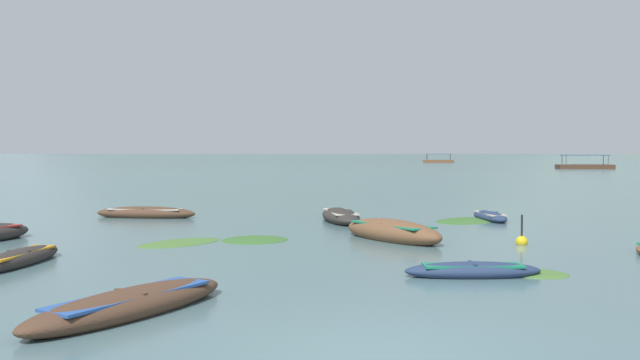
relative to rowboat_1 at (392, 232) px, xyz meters
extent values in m
plane|color=slate|center=(-2.09, 1488.24, -0.25)|extent=(6000.00, 6000.00, 0.00)
cone|color=slate|center=(-748.25, 2322.35, 226.55)|extent=(1955.03, 1955.03, 453.60)
cone|color=#4C5B56|center=(-35.84, 2353.13, 289.68)|extent=(2264.33, 2264.33, 579.86)
cone|color=slate|center=(723.53, 2291.91, 217.38)|extent=(1558.01, 1558.01, 435.27)
ellipsoid|color=brown|center=(0.00, 0.00, -0.01)|extent=(3.42, 4.29, 0.82)
cube|color=#197A56|center=(0.00, 0.00, 0.24)|extent=(2.46, 3.09, 0.05)
cube|color=brown|center=(0.00, 0.00, 0.29)|extent=(0.83, 0.57, 0.04)
ellipsoid|color=navy|center=(4.96, 5.86, -0.12)|extent=(1.04, 3.13, 0.44)
cube|color=#B7B2A3|center=(4.96, 5.86, 0.01)|extent=(0.75, 2.25, 0.05)
cube|color=navy|center=(4.96, 5.86, 0.06)|extent=(0.66, 0.09, 0.04)
ellipsoid|color=#4C3323|center=(-9.43, 7.46, -0.08)|extent=(4.50, 1.84, 0.59)
cube|color=#B7B2A3|center=(-9.43, 7.46, 0.10)|extent=(3.24, 1.32, 0.05)
cube|color=#4C3323|center=(-9.43, 7.46, 0.15)|extent=(0.21, 0.73, 0.04)
ellipsoid|color=#4C3323|center=(-5.96, -9.26, -0.09)|extent=(3.36, 4.18, 0.56)
cube|color=#28519E|center=(-5.96, -9.26, 0.08)|extent=(2.42, 3.01, 0.05)
cube|color=#4C3323|center=(-5.96, -9.26, 0.13)|extent=(0.66, 0.49, 0.04)
ellipsoid|color=#2D2826|center=(-1.23, 5.56, -0.06)|extent=(1.81, 4.28, 0.65)
cube|color=#B7B2A3|center=(-1.23, 5.56, 0.14)|extent=(1.30, 3.08, 0.05)
cube|color=#2D2826|center=(-1.23, 5.56, 0.19)|extent=(0.90, 0.19, 0.04)
ellipsoid|color=navy|center=(0.86, -6.17, -0.13)|extent=(3.09, 0.85, 0.41)
cube|color=#197A56|center=(0.86, -6.17, 0.00)|extent=(2.22, 0.61, 0.05)
cube|color=navy|center=(0.86, -6.17, 0.05)|extent=(0.09, 0.55, 0.04)
ellipsoid|color=#2D2826|center=(-9.95, -4.18, -0.11)|extent=(1.33, 3.57, 0.49)
cube|color=orange|center=(-9.95, -4.18, 0.04)|extent=(0.96, 2.57, 0.05)
cube|color=#2D2826|center=(-9.95, -4.18, 0.09)|extent=(0.58, 0.16, 0.04)
cube|color=#4C3323|center=(45.65, 85.82, 0.02)|extent=(9.22, 3.82, 0.90)
cylinder|color=#4C4742|center=(42.15, 85.08, 1.14)|extent=(0.10, 0.10, 1.80)
cylinder|color=#4C4742|center=(42.38, 87.27, 1.14)|extent=(0.10, 0.10, 1.80)
cylinder|color=#4C4742|center=(48.92, 84.37, 1.14)|extent=(0.10, 0.10, 1.80)
cylinder|color=#4C4742|center=(49.15, 86.56, 1.14)|extent=(0.10, 0.10, 1.80)
cube|color=#334C75|center=(45.65, 85.82, 2.04)|extent=(7.74, 3.21, 0.12)
cube|color=brown|center=(35.46, 149.40, 0.02)|extent=(8.59, 5.34, 0.90)
cylinder|color=#4C4742|center=(32.20, 148.99, 1.14)|extent=(0.10, 0.10, 1.80)
cylinder|color=#4C4742|center=(32.87, 151.43, 1.14)|extent=(0.10, 0.10, 1.80)
cylinder|color=#4C4742|center=(38.05, 147.37, 1.14)|extent=(0.10, 0.10, 1.80)
cylinder|color=#4C4742|center=(38.73, 149.80, 1.14)|extent=(0.10, 0.10, 1.80)
cube|color=#334C75|center=(35.46, 149.40, 2.04)|extent=(7.22, 4.48, 0.12)
sphere|color=yellow|center=(3.77, -1.16, -0.18)|extent=(0.36, 0.36, 0.36)
cylinder|color=black|center=(3.77, -1.16, 0.23)|extent=(0.06, 0.06, 0.82)
ellipsoid|color=#477033|center=(2.34, -5.91, -0.25)|extent=(1.99, 1.84, 0.14)
ellipsoid|color=#38662D|center=(-4.37, 0.10, -0.25)|extent=(2.95, 2.94, 0.14)
ellipsoid|color=#38662D|center=(3.87, 5.47, -0.25)|extent=(3.74, 3.79, 0.14)
ellipsoid|color=#477033|center=(-6.63, -0.48, -0.25)|extent=(3.09, 3.09, 0.14)
camera|label=1|loc=(-3.19, -20.46, 2.53)|focal=36.48mm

